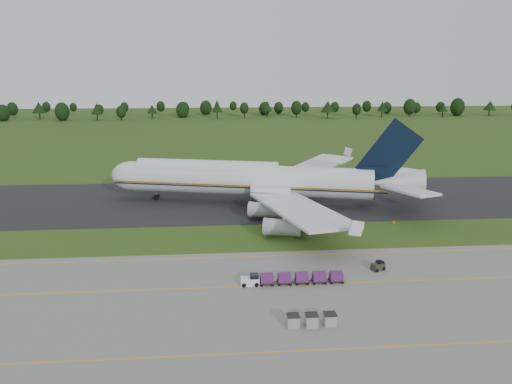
{
  "coord_description": "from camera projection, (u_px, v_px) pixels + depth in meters",
  "views": [
    {
      "loc": [
        -7.36,
        -91.49,
        32.77
      ],
      "look_at": [
        0.21,
        2.0,
        8.63
      ],
      "focal_mm": 35.0,
      "sensor_mm": 36.0,
      "label": 1
    }
  ],
  "objects": [
    {
      "name": "apron_markings",
      "position": [
        271.0,
        301.0,
        70.99
      ],
      "size": [
        300.0,
        30.2,
        0.01
      ],
      "color": "gold",
      "rests_on": "apron"
    },
    {
      "name": "ground",
      "position": [
        256.0,
        237.0,
        97.05
      ],
      "size": [
        600.0,
        600.0,
        0.0
      ],
      "primitive_type": "plane",
      "color": "#2C4815",
      "rests_on": "ground"
    },
    {
      "name": "utility_cart",
      "position": [
        378.0,
        267.0,
        81.48
      ],
      "size": [
        2.43,
        2.0,
        1.16
      ],
      "color": "#2A2F21",
      "rests_on": "apron"
    },
    {
      "name": "apron",
      "position": [
        277.0,
        326.0,
        64.23
      ],
      "size": [
        300.0,
        52.0,
        0.06
      ],
      "primitive_type": "cube",
      "color": "slate",
      "rests_on": "ground"
    },
    {
      "name": "uld_row",
      "position": [
        312.0,
        320.0,
        64.05
      ],
      "size": [
        6.42,
        1.62,
        1.6
      ],
      "color": "gray",
      "rests_on": "apron"
    },
    {
      "name": "edge_markers",
      "position": [
        328.0,
        224.0,
        104.25
      ],
      "size": [
        28.84,
        0.3,
        0.6
      ],
      "color": "#E46307",
      "rests_on": "ground"
    },
    {
      "name": "taxiway",
      "position": [
        247.0,
        199.0,
        124.07
      ],
      "size": [
        300.0,
        40.0,
        0.08
      ],
      "primitive_type": "cube",
      "color": "black",
      "rests_on": "ground"
    },
    {
      "name": "aircraft",
      "position": [
        254.0,
        179.0,
        118.84
      ],
      "size": [
        75.97,
        71.7,
        21.26
      ],
      "color": "silver",
      "rests_on": "ground"
    },
    {
      "name": "tree_line",
      "position": [
        241.0,
        108.0,
        309.48
      ],
      "size": [
        524.04,
        21.22,
        11.73
      ],
      "color": "black",
      "rests_on": "ground"
    },
    {
      "name": "baggage_train",
      "position": [
        291.0,
        278.0,
        76.34
      ],
      "size": [
        15.83,
        1.68,
        1.62
      ],
      "color": "white",
      "rests_on": "apron"
    }
  ]
}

